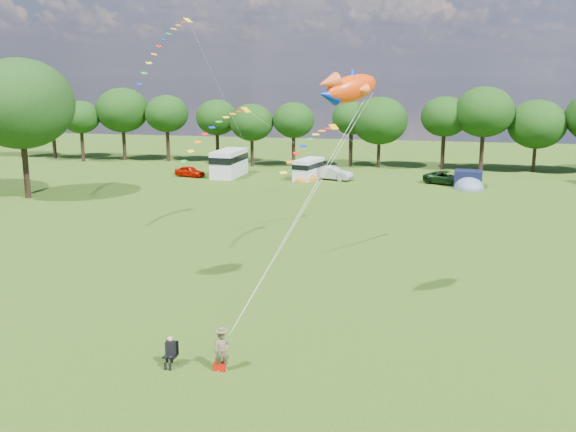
% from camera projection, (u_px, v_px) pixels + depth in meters
% --- Properties ---
extents(ground_plane, '(180.00, 180.00, 0.00)m').
position_uv_depth(ground_plane, '(252.00, 339.00, 29.32)').
color(ground_plane, black).
rests_on(ground_plane, ground).
extents(tree_line, '(102.98, 10.98, 10.27)m').
position_uv_depth(tree_line, '(409.00, 118.00, 79.33)').
color(tree_line, black).
rests_on(tree_line, ground).
extents(big_tree, '(10.00, 10.00, 13.28)m').
position_uv_depth(big_tree, '(20.00, 104.00, 60.15)').
color(big_tree, black).
rests_on(big_tree, ground).
extents(car_a, '(3.99, 2.40, 1.24)m').
position_uv_depth(car_a, '(190.00, 171.00, 74.59)').
color(car_a, '#A30C00').
rests_on(car_a, ground).
extents(car_b, '(4.61, 2.86, 1.53)m').
position_uv_depth(car_b, '(332.00, 173.00, 72.49)').
color(car_b, '#9A9CA1').
rests_on(car_b, ground).
extents(car_d, '(5.61, 4.26, 1.40)m').
position_uv_depth(car_d, '(447.00, 178.00, 69.53)').
color(car_d, black).
rests_on(car_d, ground).
extents(campervan_b, '(2.96, 6.38, 3.07)m').
position_uv_depth(campervan_b, '(229.00, 162.00, 74.77)').
color(campervan_b, silver).
rests_on(campervan_b, ground).
extents(campervan_c, '(3.12, 5.07, 2.31)m').
position_uv_depth(campervan_c, '(309.00, 168.00, 72.80)').
color(campervan_c, silver).
rests_on(campervan_c, ground).
extents(tent_orange, '(2.80, 3.06, 2.19)m').
position_uv_depth(tent_orange, '(305.00, 180.00, 72.16)').
color(tent_orange, orange).
rests_on(tent_orange, ground).
extents(tent_greyblue, '(3.24, 3.55, 2.41)m').
position_uv_depth(tent_greyblue, '(469.00, 189.00, 66.92)').
color(tent_greyblue, slate).
rests_on(tent_greyblue, ground).
extents(awning_navy, '(3.05, 2.58, 1.76)m').
position_uv_depth(awning_navy, '(468.00, 179.00, 67.89)').
color(awning_navy, black).
rests_on(awning_navy, ground).
extents(kite_flyer, '(0.75, 0.64, 1.73)m').
position_uv_depth(kite_flyer, '(222.00, 352.00, 25.94)').
color(kite_flyer, brown).
rests_on(kite_flyer, ground).
extents(camp_chair, '(0.53, 0.53, 1.32)m').
position_uv_depth(camp_chair, '(171.00, 348.00, 26.44)').
color(camp_chair, '#99999E').
rests_on(camp_chair, ground).
extents(kite_bag, '(0.48, 0.32, 0.34)m').
position_uv_depth(kite_bag, '(220.00, 366.00, 26.18)').
color(kite_bag, '#C00D03').
rests_on(kite_bag, ground).
extents(fish_kite, '(3.15, 3.20, 1.90)m').
position_uv_depth(fish_kite, '(347.00, 88.00, 30.02)').
color(fish_kite, '#E43504').
rests_on(fish_kite, ground).
extents(streamer_kite_a, '(3.28, 5.68, 5.79)m').
position_uv_depth(streamer_kite_a, '(168.00, 40.00, 55.55)').
color(streamer_kite_a, yellow).
rests_on(streamer_kite_a, ground).
extents(streamer_kite_b, '(4.25, 4.79, 3.84)m').
position_uv_depth(streamer_kite_b, '(221.00, 126.00, 47.88)').
color(streamer_kite_b, '#CEAD03').
rests_on(streamer_kite_b, ground).
extents(streamer_kite_c, '(3.12, 4.91, 2.78)m').
position_uv_depth(streamer_kite_c, '(314.00, 140.00, 41.75)').
color(streamer_kite_c, orange).
rests_on(streamer_kite_c, ground).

